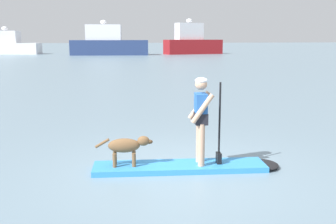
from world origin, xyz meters
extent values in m
plane|color=slate|center=(0.00, 0.00, 0.00)|extent=(400.00, 400.00, 0.00)
cube|color=#338CD8|center=(0.00, 0.00, 0.05)|extent=(3.23, 1.10, 0.10)
ellipsoid|color=black|center=(1.57, -0.21, 0.05)|extent=(0.64, 0.71, 0.10)
cylinder|color=tan|center=(0.39, 0.08, 0.49)|extent=(0.12, 0.12, 0.78)
cylinder|color=tan|center=(0.36, -0.18, 0.49)|extent=(0.12, 0.12, 0.78)
cube|color=black|center=(0.38, -0.05, 0.96)|extent=(0.27, 0.39, 0.20)
cube|color=#2659A5|center=(0.38, -0.05, 1.15)|extent=(0.24, 0.36, 0.53)
sphere|color=tan|center=(0.38, -0.05, 1.58)|extent=(0.22, 0.22, 0.22)
ellipsoid|color=white|center=(0.38, -0.05, 1.64)|extent=(0.23, 0.23, 0.11)
cylinder|color=tan|center=(0.40, 0.14, 1.17)|extent=(0.43, 0.14, 0.54)
cylinder|color=tan|center=(0.35, -0.24, 1.17)|extent=(0.43, 0.14, 0.54)
cylinder|color=black|center=(0.72, -0.10, 0.86)|extent=(0.04, 0.04, 1.51)
cube|color=black|center=(0.72, -0.10, 0.20)|extent=(0.10, 0.19, 0.20)
ellipsoid|color=brown|center=(-1.00, 0.13, 0.48)|extent=(0.60, 0.30, 0.26)
ellipsoid|color=brown|center=(-0.66, 0.09, 0.56)|extent=(0.24, 0.19, 0.18)
ellipsoid|color=#503923|center=(-0.55, 0.07, 0.54)|extent=(0.13, 0.10, 0.08)
cylinder|color=brown|center=(-1.39, 0.19, 0.53)|extent=(0.27, 0.09, 0.18)
cylinder|color=brown|center=(-0.82, 0.19, 0.22)|extent=(0.07, 0.07, 0.25)
cylinder|color=brown|center=(-0.84, 0.04, 0.22)|extent=(0.07, 0.07, 0.25)
cylinder|color=brown|center=(-1.17, 0.23, 0.22)|extent=(0.07, 0.07, 0.25)
cylinder|color=brown|center=(-1.19, 0.08, 0.22)|extent=(0.07, 0.07, 0.25)
cube|color=white|center=(-11.81, 58.56, 0.83)|extent=(9.09, 4.96, 1.66)
cube|color=silver|center=(-12.45, 58.56, 2.56)|extent=(4.27, 3.28, 1.81)
ellipsoid|color=white|center=(-12.45, 58.56, 3.82)|extent=(0.90, 0.90, 0.60)
cube|color=navy|center=(2.67, 51.96, 1.05)|extent=(11.29, 5.07, 2.11)
cube|color=silver|center=(1.85, 51.96, 3.19)|extent=(5.23, 3.34, 2.16)
ellipsoid|color=white|center=(1.85, 51.96, 4.62)|extent=(0.90, 0.90, 0.60)
cube|color=maroon|center=(15.36, 52.86, 1.08)|extent=(9.21, 4.10, 2.15)
cube|color=silver|center=(14.69, 52.86, 3.39)|extent=(4.28, 2.58, 2.47)
ellipsoid|color=white|center=(14.69, 52.86, 4.98)|extent=(0.90, 0.90, 0.60)
camera|label=1|loc=(-1.74, -6.91, 2.39)|focal=43.04mm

